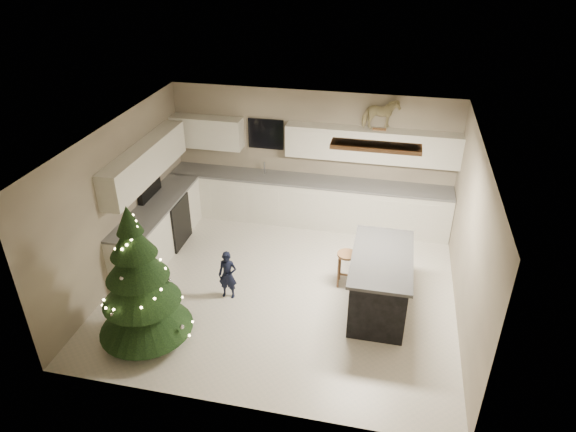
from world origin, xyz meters
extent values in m
plane|color=beige|center=(0.00, 0.00, 0.00)|extent=(5.50, 5.50, 0.00)
cube|color=tan|center=(0.00, 2.50, 1.30)|extent=(5.50, 0.02, 2.60)
cube|color=tan|center=(0.00, -2.50, 1.30)|extent=(5.50, 0.02, 2.60)
cube|color=tan|center=(-2.75, 0.00, 1.30)|extent=(0.02, 5.00, 2.60)
cube|color=tan|center=(2.75, 0.00, 1.30)|extent=(0.02, 5.00, 2.60)
cube|color=silver|center=(0.00, 0.00, 2.60)|extent=(5.50, 5.00, 0.02)
cube|color=olive|center=(1.30, 0.10, 2.55)|extent=(1.25, 0.32, 0.06)
cube|color=white|center=(1.30, 0.10, 2.52)|extent=(1.15, 0.24, 0.02)
cube|color=silver|center=(0.00, 2.20, 0.45)|extent=(5.48, 0.60, 0.90)
cube|color=silver|center=(-2.45, 0.60, 0.45)|extent=(0.60, 2.60, 0.90)
cube|color=slate|center=(0.00, 2.19, 0.92)|extent=(5.48, 0.62, 0.04)
cube|color=slate|center=(-2.44, 0.60, 0.92)|extent=(0.62, 2.60, 0.04)
cube|color=silver|center=(-2.05, 2.33, 1.70)|extent=(1.40, 0.35, 0.60)
cube|color=silver|center=(1.15, 2.33, 1.70)|extent=(3.20, 0.35, 0.60)
cube|color=silver|center=(-2.58, 0.72, 1.70)|extent=(0.35, 2.60, 0.60)
cube|color=black|center=(-0.90, 2.47, 1.70)|extent=(0.70, 0.04, 0.60)
cube|color=#99999E|center=(-0.90, 2.20, 0.90)|extent=(0.55, 0.40, 0.06)
cylinder|color=#99999E|center=(-0.90, 2.30, 1.06)|extent=(0.03, 0.03, 0.24)
cube|color=black|center=(-2.43, 0.90, 0.45)|extent=(0.64, 0.75, 0.90)
cube|color=black|center=(-2.68, 0.90, 1.05)|extent=(0.10, 0.75, 0.30)
cube|color=black|center=(1.55, -0.20, 0.45)|extent=(0.80, 1.60, 0.90)
cube|color=black|center=(1.55, -0.20, 0.93)|extent=(0.90, 1.70, 0.05)
cylinder|color=olive|center=(0.99, 0.29, 0.59)|extent=(0.32, 0.32, 0.04)
cylinder|color=olive|center=(0.88, 0.17, 0.29)|extent=(0.03, 0.03, 0.57)
cylinder|color=olive|center=(1.10, 0.17, 0.29)|extent=(0.03, 0.03, 0.57)
cylinder|color=olive|center=(0.88, 0.40, 0.29)|extent=(0.03, 0.03, 0.57)
cylinder|color=olive|center=(1.10, 0.40, 0.29)|extent=(0.03, 0.03, 0.57)
cube|color=olive|center=(0.99, 0.29, 0.19)|extent=(0.24, 0.03, 0.03)
cylinder|color=#3F2816|center=(-1.65, -1.60, 0.14)|extent=(0.12, 0.12, 0.29)
cone|color=black|center=(-1.65, -1.60, 0.53)|extent=(1.31, 1.31, 0.68)
cone|color=black|center=(-1.65, -1.60, 0.97)|extent=(1.08, 1.08, 0.58)
cone|color=black|center=(-1.65, -1.60, 1.35)|extent=(0.85, 0.85, 0.53)
cone|color=black|center=(-1.65, -1.60, 1.69)|extent=(0.62, 0.62, 0.48)
cone|color=black|center=(-1.65, -1.60, 1.98)|extent=(0.35, 0.35, 0.39)
sphere|color=#FFD88C|center=(-0.96, -1.60, 0.24)|extent=(0.03, 0.03, 0.03)
sphere|color=#FFD88C|center=(-1.05, -1.30, 0.30)|extent=(0.03, 0.03, 0.03)
sphere|color=#FFD88C|center=(-1.26, -1.08, 0.36)|extent=(0.03, 0.03, 0.03)
sphere|color=#FFD88C|center=(-1.54, -0.99, 0.42)|extent=(0.03, 0.03, 0.03)
sphere|color=#FFD88C|center=(-1.82, -1.03, 0.49)|extent=(0.03, 0.03, 0.03)
sphere|color=#FFD88C|center=(-2.05, -1.18, 0.55)|extent=(0.03, 0.03, 0.03)
sphere|color=#FFD88C|center=(-2.17, -1.41, 0.61)|extent=(0.03, 0.03, 0.03)
sphere|color=#FFD88C|center=(-2.18, -1.67, 0.67)|extent=(0.03, 0.03, 0.03)
sphere|color=#FFD88C|center=(-2.07, -1.89, 0.73)|extent=(0.03, 0.03, 0.03)
sphere|color=#FFD88C|center=(-1.89, -2.03, 0.79)|extent=(0.03, 0.03, 0.03)
sphere|color=#FFD88C|center=(-1.67, -2.07, 0.85)|extent=(0.03, 0.03, 0.03)
sphere|color=#FFD88C|center=(-1.46, -2.01, 0.91)|extent=(0.03, 0.03, 0.03)
sphere|color=#FFD88C|center=(-1.31, -1.87, 0.98)|extent=(0.03, 0.03, 0.03)
sphere|color=#FFD88C|center=(-1.25, -1.69, 1.04)|extent=(0.03, 0.03, 0.03)
sphere|color=#FFD88C|center=(-1.27, -1.50, 1.10)|extent=(0.03, 0.03, 0.03)
sphere|color=#FFD88C|center=(-1.37, -1.36, 1.16)|extent=(0.03, 0.03, 0.03)
sphere|color=#FFD88C|center=(-1.51, -1.28, 1.22)|extent=(0.03, 0.03, 0.03)
sphere|color=#FFD88C|center=(-1.67, -1.28, 1.28)|extent=(0.03, 0.03, 0.03)
sphere|color=#FFD88C|center=(-1.80, -1.34, 1.34)|extent=(0.03, 0.03, 0.03)
sphere|color=#FFD88C|center=(-1.88, -1.45, 1.40)|extent=(0.03, 0.03, 0.03)
sphere|color=#FFD88C|center=(-1.91, -1.58, 1.46)|extent=(0.03, 0.03, 0.03)
sphere|color=#FFD88C|center=(-1.87, -1.69, 1.53)|extent=(0.03, 0.03, 0.03)
sphere|color=#FFD88C|center=(-1.79, -1.76, 1.59)|extent=(0.03, 0.03, 0.03)
sphere|color=#FFD88C|center=(-1.70, -1.79, 1.65)|extent=(0.03, 0.03, 0.03)
sphere|color=#FFD88C|center=(-1.61, -1.77, 1.71)|extent=(0.03, 0.03, 0.03)
sphere|color=#FFD88C|center=(-1.55, -1.72, 1.77)|extent=(0.03, 0.03, 0.03)
sphere|color=#FFD88C|center=(-1.52, -1.66, 1.83)|extent=(0.03, 0.03, 0.03)
sphere|color=#FFD88C|center=(-1.53, -1.60, 1.89)|extent=(0.03, 0.03, 0.03)
sphere|color=#FFD88C|center=(-1.57, -1.56, 1.95)|extent=(0.03, 0.03, 0.03)
sphere|color=#FFD88C|center=(-1.61, -1.54, 2.02)|extent=(0.03, 0.03, 0.03)
sphere|color=silver|center=(-1.06, -1.60, 0.38)|extent=(0.07, 0.07, 0.07)
sphere|color=silver|center=(-1.95, -1.18, 0.55)|extent=(0.07, 0.07, 0.07)
sphere|color=silver|center=(-1.79, -2.04, 0.72)|extent=(0.07, 0.07, 0.07)
sphere|color=silver|center=(-1.26, -1.47, 0.90)|extent=(0.07, 0.07, 0.07)
sphere|color=silver|center=(-1.92, -1.40, 1.07)|extent=(0.07, 0.07, 0.07)
sphere|color=silver|center=(-1.64, -1.88, 1.25)|extent=(0.07, 0.07, 0.07)
sphere|color=silver|center=(-1.47, -1.47, 1.42)|extent=(0.07, 0.07, 0.07)
sphere|color=silver|center=(-1.79, -1.55, 1.59)|extent=(0.07, 0.07, 0.07)
sphere|color=silver|center=(-1.62, -1.69, 1.77)|extent=(0.07, 0.07, 0.07)
sphere|color=silver|center=(-1.63, -1.57, 1.94)|extent=(0.07, 0.07, 0.07)
imported|color=black|center=(-0.81, -0.43, 0.41)|extent=(0.30, 0.20, 0.82)
cube|color=olive|center=(1.26, 2.29, 2.01)|extent=(0.25, 0.02, 0.02)
cube|color=olive|center=(1.26, 2.36, 2.01)|extent=(0.25, 0.02, 0.02)
imported|color=beige|center=(1.26, 2.33, 2.29)|extent=(0.70, 0.49, 0.54)
camera|label=1|loc=(1.52, -6.66, 5.20)|focal=32.00mm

